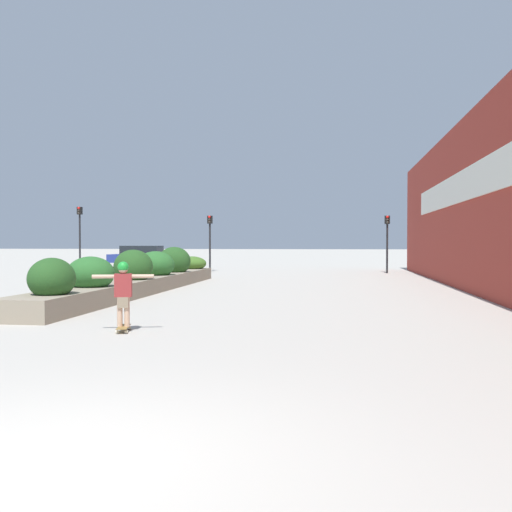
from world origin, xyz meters
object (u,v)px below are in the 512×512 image
(skateboard, at_px, (123,328))
(skateboarder, at_px, (123,287))
(traffic_light_right, at_px, (387,234))
(traffic_light_far_left, at_px, (80,228))
(car_center_left, at_px, (144,256))
(traffic_light_left, at_px, (210,233))

(skateboard, distance_m, skateboarder, 0.76)
(skateboarder, xyz_separation_m, traffic_light_right, (6.67, 21.73, 1.34))
(skateboard, distance_m, traffic_light_right, 22.83)
(traffic_light_right, bearing_deg, traffic_light_far_left, 179.32)
(traffic_light_right, xyz_separation_m, traffic_light_far_left, (-17.87, 0.21, 0.39))
(car_center_left, xyz_separation_m, traffic_light_right, (15.95, -6.01, 1.41))
(traffic_light_left, distance_m, traffic_light_far_left, 7.89)
(skateboarder, relative_size, traffic_light_far_left, 0.32)
(skateboarder, height_order, car_center_left, car_center_left)
(traffic_light_right, relative_size, traffic_light_far_left, 0.83)
(traffic_light_left, bearing_deg, traffic_light_far_left, -179.06)
(skateboard, relative_size, skateboarder, 0.58)
(skateboarder, relative_size, car_center_left, 0.25)
(skateboard, bearing_deg, traffic_light_right, 59.14)
(traffic_light_far_left, bearing_deg, skateboarder, -62.96)
(skateboard, relative_size, car_center_left, 0.15)
(skateboarder, height_order, traffic_light_left, traffic_light_left)
(car_center_left, relative_size, traffic_light_right, 1.52)
(skateboard, xyz_separation_m, traffic_light_far_left, (-11.20, 21.95, 2.49))
(traffic_light_left, height_order, traffic_light_right, traffic_light_left)
(traffic_light_far_left, bearing_deg, traffic_light_right, -0.68)
(skateboarder, xyz_separation_m, car_center_left, (-9.27, 27.75, -0.07))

